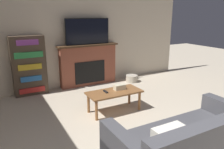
# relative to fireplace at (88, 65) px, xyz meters

# --- Properties ---
(wall_back) EXTENTS (6.46, 0.06, 2.70)m
(wall_back) POSITION_rel_fireplace_xyz_m (-0.33, 0.14, 0.81)
(wall_back) COLOR beige
(wall_back) RESTS_ON ground_plane
(fireplace) EXTENTS (1.59, 0.28, 1.07)m
(fireplace) POSITION_rel_fireplace_xyz_m (0.00, 0.00, 0.00)
(fireplace) COLOR brown
(fireplace) RESTS_ON ground_plane
(tv) EXTENTS (1.15, 0.03, 0.65)m
(tv) POSITION_rel_fireplace_xyz_m (0.00, -0.02, 0.85)
(tv) COLOR black
(tv) RESTS_ON fireplace
(couch) EXTENTS (1.86, 0.95, 0.85)m
(couch) POSITION_rel_fireplace_xyz_m (-0.25, -3.65, -0.25)
(couch) COLOR #4C4C51
(couch) RESTS_ON ground_plane
(coffee_table) EXTENTS (1.04, 0.48, 0.40)m
(coffee_table) POSITION_rel_fireplace_xyz_m (-0.21, -1.77, -0.19)
(coffee_table) COLOR brown
(coffee_table) RESTS_ON ground_plane
(tissue_box) EXTENTS (0.22, 0.12, 0.10)m
(tissue_box) POSITION_rel_fireplace_xyz_m (-0.07, -1.73, -0.09)
(tissue_box) COLOR beige
(tissue_box) RESTS_ON coffee_table
(remote_control) EXTENTS (0.04, 0.15, 0.02)m
(remote_control) POSITION_rel_fireplace_xyz_m (-0.38, -1.72, -0.12)
(remote_control) COLOR black
(remote_control) RESTS_ON coffee_table
(bookshelf) EXTENTS (0.74, 0.29, 1.36)m
(bookshelf) POSITION_rel_fireplace_xyz_m (-1.46, -0.02, 0.14)
(bookshelf) COLOR #4C3D2D
(bookshelf) RESTS_ON ground_plane
(storage_basket) EXTENTS (0.32, 0.32, 0.19)m
(storage_basket) POSITION_rel_fireplace_xyz_m (1.13, -0.36, -0.44)
(storage_basket) COLOR #BCB29E
(storage_basket) RESTS_ON ground_plane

